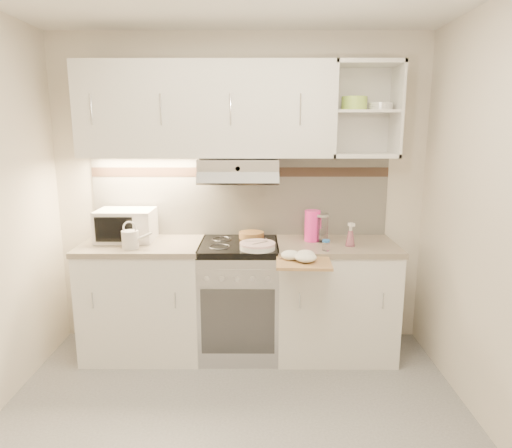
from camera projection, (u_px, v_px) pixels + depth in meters
name	position (u px, v px, depth m)	size (l,w,h in m)	color
ground	(232.00, 442.00, 2.62)	(3.00, 3.00, 0.00)	#97979A
room_shell	(233.00, 153.00, 2.65)	(3.04, 2.84, 2.52)	beige
base_cabinet_left	(145.00, 300.00, 3.61)	(0.90, 0.60, 0.86)	white
worktop_left	(142.00, 245.00, 3.52)	(0.92, 0.62, 0.04)	gray
base_cabinet_right	(334.00, 301.00, 3.61)	(0.90, 0.60, 0.86)	white
worktop_right	(336.00, 246.00, 3.51)	(0.92, 0.62, 0.04)	gray
electric_range	(239.00, 298.00, 3.61)	(0.60, 0.60, 0.90)	#B7B7BC
microwave	(126.00, 225.00, 3.57)	(0.43, 0.33, 0.25)	white
watering_can	(131.00, 239.00, 3.34)	(0.24, 0.12, 0.21)	silver
plate_stack	(257.00, 246.00, 3.33)	(0.26, 0.26, 0.06)	white
bread_loaf	(251.00, 235.00, 3.66)	(0.20, 0.20, 0.05)	#AA6441
pink_pitcher	(312.00, 226.00, 3.56)	(0.13, 0.12, 0.24)	#FF2C9B
glass_jar	(321.00, 227.00, 3.55)	(0.12, 0.12, 0.22)	white
spice_jar	(326.00, 245.00, 3.29)	(0.06, 0.06, 0.08)	white
spray_bottle	(350.00, 236.00, 3.41)	(0.07, 0.07, 0.19)	pink
cutting_board	(303.00, 262.00, 3.11)	(0.37, 0.33, 0.02)	#A38B49
dish_towel	(299.00, 254.00, 3.14)	(0.26, 0.22, 0.07)	white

